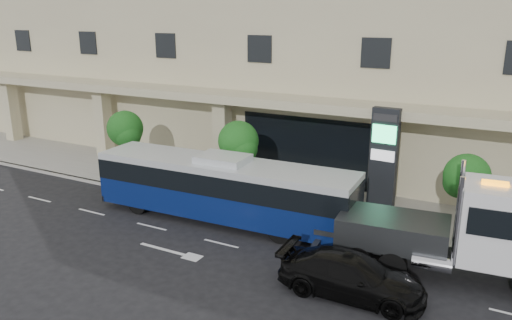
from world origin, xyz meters
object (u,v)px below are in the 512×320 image
Objects in this scene: tow_truck at (463,234)px; black_sedan at (351,275)px; city_bus at (223,188)px; signage_pylon at (383,160)px.

tow_truck is 4.75m from black_sedan.
tow_truck reaches higher than black_sedan.
city_bus is 1.36× the size of tow_truck.
city_bus is 2.48× the size of signage_pylon.
black_sedan is (7.80, -3.76, -0.95)m from city_bus.
signage_pylon reaches higher than black_sedan.
city_bus is 8.71m from black_sedan.
signage_pylon reaches higher than tow_truck.
signage_pylon is at bearing 5.60° from black_sedan.
city_bus is at bearing 62.54° from black_sedan.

